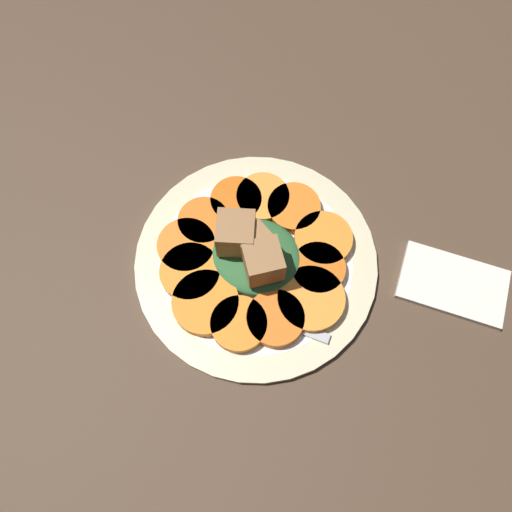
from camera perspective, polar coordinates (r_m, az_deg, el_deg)
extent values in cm
cube|color=#4C3828|center=(61.42, 0.00, -1.10)|extent=(120.00, 120.00, 2.00)
cylinder|color=beige|center=(60.02, 0.00, -0.58)|extent=(29.03, 29.03, 1.00)
cylinder|color=white|center=(59.98, 0.00, -0.57)|extent=(23.23, 23.23, 1.00)
cylinder|color=orange|center=(56.30, -1.97, -7.78)|extent=(6.37, 6.37, 1.34)
cylinder|color=orange|center=(56.48, 2.24, -7.15)|extent=(6.54, 6.54, 1.34)
cylinder|color=orange|center=(57.42, 6.29, -4.91)|extent=(7.73, 7.73, 1.34)
cylinder|color=orange|center=(58.75, 7.09, -1.45)|extent=(6.38, 6.38, 1.34)
cylinder|color=orange|center=(60.31, 7.68, 1.93)|extent=(6.96, 6.96, 1.34)
cylinder|color=orange|center=(61.82, 4.34, 5.51)|extent=(6.52, 6.52, 1.34)
cylinder|color=orange|center=(62.32, 0.79, 6.67)|extent=(6.57, 6.57, 1.34)
cylinder|color=#D66114|center=(62.15, -2.28, 6.31)|extent=(6.34, 6.34, 1.34)
cylinder|color=orange|center=(61.10, -5.99, 3.92)|extent=(6.22, 6.22, 1.34)
cylinder|color=orange|center=(59.97, -7.93, 1.13)|extent=(6.91, 6.91, 1.34)
cylinder|color=orange|center=(58.65, -7.52, -1.86)|extent=(7.07, 7.07, 1.34)
cylinder|color=orange|center=(57.23, -5.79, -5.35)|extent=(7.65, 7.65, 1.34)
ellipsoid|color=#2D6033|center=(58.51, 0.00, 0.01)|extent=(10.78, 9.70, 2.08)
cube|color=olive|center=(54.93, 0.81, -0.63)|extent=(5.64, 5.64, 4.08)
cube|color=olive|center=(56.26, -2.31, 2.60)|extent=(5.20, 5.20, 4.22)
cube|color=olive|center=(55.69, 0.23, 0.74)|extent=(5.08, 5.08, 3.69)
cube|color=#B2B2B7|center=(56.95, 2.10, -7.19)|extent=(13.11, 1.65, 0.40)
cube|color=#B2B2B7|center=(57.87, -4.73, -4.62)|extent=(1.68, 2.37, 0.40)
cube|color=#B2B2B7|center=(58.35, -8.16, -4.31)|extent=(5.16, 0.52, 0.40)
cube|color=#B2B2B7|center=(58.51, -7.89, -3.74)|extent=(5.16, 0.52, 0.40)
cube|color=#B2B2B7|center=(58.68, -7.62, -3.17)|extent=(5.16, 0.52, 0.40)
cube|color=#B2B2B7|center=(58.85, -7.36, -2.60)|extent=(5.16, 0.52, 0.40)
cube|color=silver|center=(63.53, 21.56, -3.02)|extent=(12.40, 7.44, 0.80)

